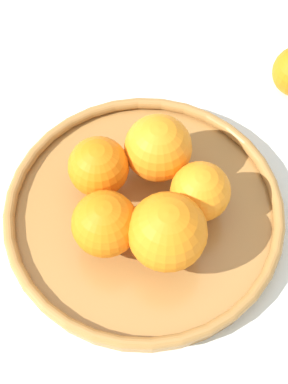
% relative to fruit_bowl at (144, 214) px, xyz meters
% --- Properties ---
extents(ground_plane, '(4.00, 4.00, 0.00)m').
position_rel_fruit_bowl_xyz_m(ground_plane, '(0.00, 0.00, -0.01)').
color(ground_plane, silver).
extents(fruit_bowl, '(0.32, 0.32, 0.03)m').
position_rel_fruit_bowl_xyz_m(fruit_bowl, '(0.00, 0.00, 0.00)').
color(fruit_bowl, '#A57238').
rests_on(fruit_bowl, ground_plane).
extents(orange_pile, '(0.18, 0.18, 0.08)m').
position_rel_fruit_bowl_xyz_m(orange_pile, '(0.00, -0.00, 0.05)').
color(orange_pile, orange).
rests_on(orange_pile, fruit_bowl).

